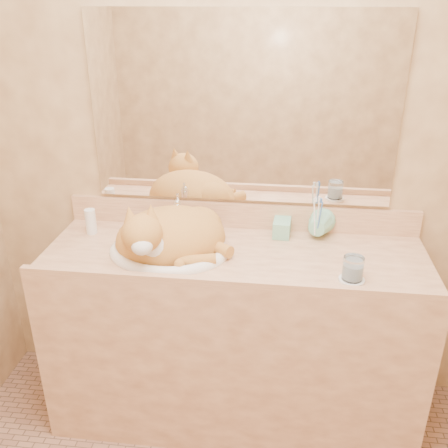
# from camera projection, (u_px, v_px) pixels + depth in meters

# --- Properties ---
(wall_back) EXTENTS (2.40, 0.02, 2.50)m
(wall_back) POSITION_uv_depth(u_px,v_px,m) (242.00, 142.00, 2.16)
(wall_back) COLOR #966D44
(wall_back) RESTS_ON ground
(vanity_counter) EXTENTS (1.60, 0.55, 0.85)m
(vanity_counter) POSITION_uv_depth(u_px,v_px,m) (234.00, 337.00, 2.25)
(vanity_counter) COLOR #A56D4A
(vanity_counter) RESTS_ON floor
(mirror) EXTENTS (1.30, 0.02, 0.80)m
(mirror) POSITION_uv_depth(u_px,v_px,m) (242.00, 111.00, 2.09)
(mirror) COLOR white
(mirror) RESTS_ON wall_back
(sink_basin) EXTENTS (0.56, 0.50, 0.15)m
(sink_basin) POSITION_uv_depth(u_px,v_px,m) (168.00, 236.00, 2.06)
(sink_basin) COLOR white
(sink_basin) RESTS_ON vanity_counter
(faucet) EXTENTS (0.08, 0.13, 0.17)m
(faucet) POSITION_uv_depth(u_px,v_px,m) (178.00, 215.00, 2.22)
(faucet) COLOR white
(faucet) RESTS_ON vanity_counter
(cat) EXTENTS (0.58, 0.54, 0.26)m
(cat) POSITION_uv_depth(u_px,v_px,m) (168.00, 234.00, 2.06)
(cat) COLOR #B16D28
(cat) RESTS_ON sink_basin
(soap_dispenser) EXTENTS (0.08, 0.08, 0.17)m
(soap_dispenser) POSITION_uv_depth(u_px,v_px,m) (281.00, 223.00, 2.15)
(soap_dispenser) COLOR #7CC6A3
(soap_dispenser) RESTS_ON vanity_counter
(toothbrush_cup) EXTENTS (0.15, 0.15, 0.11)m
(toothbrush_cup) POSITION_uv_depth(u_px,v_px,m) (316.00, 230.00, 2.16)
(toothbrush_cup) COLOR #7CC6A3
(toothbrush_cup) RESTS_ON vanity_counter
(toothbrushes) EXTENTS (0.03, 0.03, 0.21)m
(toothbrushes) POSITION_uv_depth(u_px,v_px,m) (317.00, 216.00, 2.13)
(toothbrushes) COLOR white
(toothbrushes) RESTS_ON toothbrush_cup
(saucer) EXTENTS (0.10, 0.10, 0.01)m
(saucer) POSITION_uv_depth(u_px,v_px,m) (352.00, 280.00, 1.88)
(saucer) COLOR white
(saucer) RESTS_ON vanity_counter
(water_glass) EXTENTS (0.08, 0.08, 0.09)m
(water_glass) POSITION_uv_depth(u_px,v_px,m) (353.00, 268.00, 1.85)
(water_glass) COLOR white
(water_glass) RESTS_ON saucer
(lotion_bottle) EXTENTS (0.05, 0.05, 0.11)m
(lotion_bottle) POSITION_uv_depth(u_px,v_px,m) (91.00, 221.00, 2.23)
(lotion_bottle) COLOR white
(lotion_bottle) RESTS_ON vanity_counter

